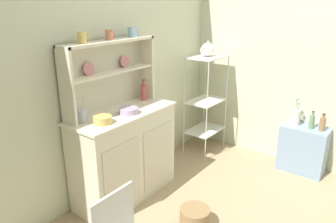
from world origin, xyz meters
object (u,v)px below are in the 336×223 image
object	(u,v)px
vinegar_bottle	(322,124)
bowl_mixing_large	(102,120)
bakers_rack	(206,96)
porcelain_teapot	(208,50)
floor_basket	(195,217)
oil_bottle	(312,121)
cup_gold_0	(82,38)
jam_bottle	(144,92)
utensil_jar	(82,116)
flower_vase	(296,117)
hutch_cabinet	(125,154)
hutch_shelf_unit	(108,69)
side_shelf_blue	(303,149)

from	to	relation	value
vinegar_bottle	bowl_mixing_large	bearing A→B (deg)	144.51
bakers_rack	porcelain_teapot	distance (m)	0.56
floor_basket	oil_bottle	xyz separation A→B (m)	(1.52, -0.49, 0.52)
cup_gold_0	jam_bottle	distance (m)	0.89
floor_basket	utensil_jar	bearing A→B (deg)	114.66
flower_vase	jam_bottle	bearing A→B (deg)	133.70
bakers_rack	bowl_mixing_large	distance (m)	1.64
bowl_mixing_large	flower_vase	bearing A→B (deg)	-29.42
porcelain_teapot	floor_basket	bearing A→B (deg)	-152.02
bowl_mixing_large	porcelain_teapot	distance (m)	1.68
floor_basket	vinegar_bottle	world-z (taller)	vinegar_bottle
floor_basket	hutch_cabinet	bearing A→B (deg)	90.72
hutch_shelf_unit	side_shelf_blue	xyz separation A→B (m)	(1.53, -1.39, -0.98)
cup_gold_0	utensil_jar	size ratio (longest dim) A/B	0.40
side_shelf_blue	jam_bottle	xyz separation A→B (m)	(-1.14, 1.31, 0.69)
bowl_mixing_large	jam_bottle	world-z (taller)	jam_bottle
hutch_cabinet	bowl_mixing_large	bearing A→B (deg)	-166.53
side_shelf_blue	flower_vase	distance (m)	0.38
jam_bottle	oil_bottle	xyz separation A→B (m)	(1.14, -1.36, -0.35)
side_shelf_blue	oil_bottle	xyz separation A→B (m)	(-0.00, -0.05, 0.34)
vinegar_bottle	hutch_shelf_unit	bearing A→B (deg)	134.71
porcelain_teapot	oil_bottle	bearing A→B (deg)	-80.35
hutch_cabinet	hutch_shelf_unit	bearing A→B (deg)	90.00
flower_vase	bakers_rack	bearing A→B (deg)	101.14
bowl_mixing_large	flower_vase	xyz separation A→B (m)	(1.84, -1.04, -0.28)
side_shelf_blue	bakers_rack	bearing A→B (deg)	99.97
porcelain_teapot	vinegar_bottle	size ratio (longest dim) A/B	1.30
bakers_rack	cup_gold_0	xyz separation A→B (m)	(-1.61, 0.21, 0.82)
hutch_shelf_unit	floor_basket	world-z (taller)	hutch_shelf_unit
bakers_rack	flower_vase	distance (m)	1.05
side_shelf_blue	jam_bottle	bearing A→B (deg)	130.97
utensil_jar	porcelain_teapot	xyz separation A→B (m)	(1.71, -0.17, 0.35)
bowl_mixing_large	porcelain_teapot	bearing A→B (deg)	-0.52
hutch_cabinet	oil_bottle	world-z (taller)	hutch_cabinet
side_shelf_blue	oil_bottle	bearing A→B (deg)	-90.00
hutch_cabinet	porcelain_teapot	world-z (taller)	porcelain_teapot
cup_gold_0	oil_bottle	size ratio (longest dim) A/B	0.47
bowl_mixing_large	porcelain_teapot	world-z (taller)	porcelain_teapot
bakers_rack	oil_bottle	size ratio (longest dim) A/B	6.13
hutch_shelf_unit	oil_bottle	distance (m)	2.19
hutch_shelf_unit	utensil_jar	size ratio (longest dim) A/B	4.29
side_shelf_blue	utensil_jar	world-z (taller)	utensil_jar
floor_basket	hutch_shelf_unit	bearing A→B (deg)	90.60
hutch_cabinet	hutch_shelf_unit	size ratio (longest dim) A/B	1.07
jam_bottle	cup_gold_0	bearing A→B (deg)	176.93
utensil_jar	porcelain_teapot	world-z (taller)	porcelain_teapot
bowl_mixing_large	flower_vase	world-z (taller)	bowl_mixing_large
oil_bottle	bakers_rack	bearing A→B (deg)	99.58
utensil_jar	jam_bottle	bearing A→B (deg)	0.58
bakers_rack	porcelain_teapot	bearing A→B (deg)	180.00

